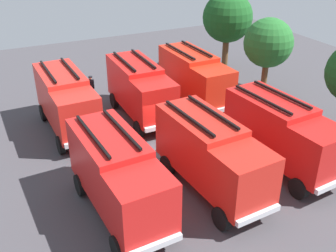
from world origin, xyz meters
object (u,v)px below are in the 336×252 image
object	(u,v)px
fire_truck_0	(66,100)
firefighter_2	(91,86)
tree_0	(228,18)
fire_truck_5	(282,132)
firefighter_1	(199,74)
traffic_cone_0	(290,144)
fire_truck_3	(211,153)
fire_truck_4	(195,76)
firefighter_3	(213,84)
fire_truck_2	(140,88)
fire_truck_1	(118,174)
tree_1	(268,43)

from	to	relation	value
fire_truck_0	firefighter_2	distance (m)	5.16
fire_truck_0	tree_0	size ratio (longest dim) A/B	1.07
fire_truck_5	firefighter_1	size ratio (longest dim) A/B	4.12
traffic_cone_0	fire_truck_5	bearing A→B (deg)	-59.25
fire_truck_0	fire_truck_3	world-z (taller)	same
fire_truck_0	fire_truck_4	bearing A→B (deg)	89.79
fire_truck_0	firefighter_3	world-z (taller)	fire_truck_0
firefighter_2	firefighter_1	bearing A→B (deg)	122.87
fire_truck_0	firefighter_1	xyz separation A→B (m)	(-2.91, 11.46, -1.14)
fire_truck_4	fire_truck_5	xyz separation A→B (m)	(9.50, 0.03, 0.00)
firefighter_2	fire_truck_5	bearing A→B (deg)	67.69
fire_truck_2	firefighter_2	size ratio (longest dim) A/B	3.94
fire_truck_1	fire_truck_4	size ratio (longest dim) A/B	1.01
fire_truck_2	fire_truck_3	distance (m)	9.29
fire_truck_3	tree_1	size ratio (longest dim) A/B	1.26
fire_truck_2	tree_0	world-z (taller)	tree_0
fire_truck_4	traffic_cone_0	size ratio (longest dim) A/B	12.08
fire_truck_0	tree_0	world-z (taller)	tree_0
fire_truck_2	fire_truck_3	size ratio (longest dim) A/B	0.99
firefighter_1	tree_0	bearing A→B (deg)	-121.74
firefighter_2	fire_truck_1	bearing A→B (deg)	30.47
firefighter_1	firefighter_3	world-z (taller)	firefighter_1
tree_0	fire_truck_0	bearing A→B (deg)	-69.71
tree_1	tree_0	bearing A→B (deg)	176.74
fire_truck_4	fire_truck_5	distance (m)	9.50
firefighter_3	tree_0	distance (m)	7.72
firefighter_3	tree_1	distance (m)	5.19
fire_truck_4	tree_1	size ratio (longest dim) A/B	1.24
fire_truck_3	firefighter_1	world-z (taller)	fire_truck_3
fire_truck_3	fire_truck_5	xyz separation A→B (m)	(-0.21, 4.58, 0.00)
fire_truck_3	tree_0	world-z (taller)	tree_0
fire_truck_5	firefighter_3	xyz separation A→B (m)	(-10.08, 1.93, -1.19)
fire_truck_2	tree_0	bearing A→B (deg)	120.27
fire_truck_0	tree_0	xyz separation A→B (m)	(-5.87, 15.87, 2.43)
tree_0	firefighter_3	bearing A→B (deg)	-41.21
fire_truck_3	firefighter_1	bearing A→B (deg)	148.59
fire_truck_3	firefighter_2	world-z (taller)	fire_truck_3
fire_truck_0	fire_truck_2	bearing A→B (deg)	85.84
tree_0	firefighter_1	bearing A→B (deg)	-56.13
firefighter_1	traffic_cone_0	distance (m)	11.11
fire_truck_4	firefighter_2	xyz separation A→B (m)	(-4.06, -6.66, -1.11)
firefighter_2	tree_1	bearing A→B (deg)	112.04
firefighter_1	traffic_cone_0	size ratio (longest dim) A/B	2.98
firefighter_2	tree_0	bearing A→B (deg)	138.61
fire_truck_5	tree_0	xyz separation A→B (m)	(-15.21, 6.43, 2.43)
fire_truck_1	firefighter_1	size ratio (longest dim) A/B	4.09
firefighter_3	traffic_cone_0	world-z (taller)	firefighter_3
fire_truck_4	firefighter_3	xyz separation A→B (m)	(-0.58, 1.96, -1.19)
fire_truck_5	firefighter_2	size ratio (longest dim) A/B	4.00
fire_truck_0	tree_1	distance (m)	15.63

